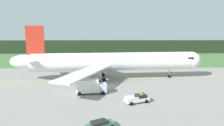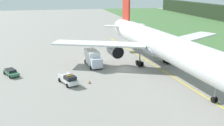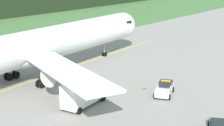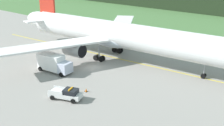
{
  "view_description": "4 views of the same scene",
  "coord_description": "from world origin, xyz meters",
  "px_view_note": "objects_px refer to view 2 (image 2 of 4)",
  "views": [
    {
      "loc": [
        0.15,
        -53.5,
        15.63
      ],
      "look_at": [
        1.32,
        7.65,
        5.02
      ],
      "focal_mm": 32.87,
      "sensor_mm": 36.0,
      "label": 1
    },
    {
      "loc": [
        52.63,
        -14.61,
        17.38
      ],
      "look_at": [
        4.24,
        -3.76,
        2.89
      ],
      "focal_mm": 42.02,
      "sensor_mm": 36.0,
      "label": 2
    },
    {
      "loc": [
        -38.81,
        -37.94,
        17.95
      ],
      "look_at": [
        5.82,
        -3.35,
        3.34
      ],
      "focal_mm": 60.69,
      "sensor_mm": 36.0,
      "label": 3
    },
    {
      "loc": [
        36.99,
        -38.37,
        20.55
      ],
      "look_at": [
        6.53,
        -1.59,
        2.98
      ],
      "focal_mm": 45.22,
      "sensor_mm": 36.0,
      "label": 4
    }
  ],
  "objects_px": {
    "catering_truck": "(93,58)",
    "apron_cone": "(90,82)",
    "airliner": "(160,45)",
    "ops_pickup_truck": "(69,79)",
    "staff_car": "(11,72)"
  },
  "relations": [
    {
      "from": "apron_cone",
      "to": "airliner",
      "type": "bearing_deg",
      "value": 110.16
    },
    {
      "from": "airliner",
      "to": "ops_pickup_truck",
      "type": "xyz_separation_m",
      "value": [
        5.54,
        -20.21,
        -4.43
      ]
    },
    {
      "from": "catering_truck",
      "to": "apron_cone",
      "type": "height_order",
      "value": "catering_truck"
    },
    {
      "from": "ops_pickup_truck",
      "to": "catering_truck",
      "type": "distance_m",
      "value": 12.22
    },
    {
      "from": "catering_truck",
      "to": "staff_car",
      "type": "relative_size",
      "value": 1.56
    },
    {
      "from": "ops_pickup_truck",
      "to": "staff_car",
      "type": "distance_m",
      "value": 13.39
    },
    {
      "from": "staff_car",
      "to": "apron_cone",
      "type": "distance_m",
      "value": 16.94
    },
    {
      "from": "apron_cone",
      "to": "ops_pickup_truck",
      "type": "bearing_deg",
      "value": -96.99
    },
    {
      "from": "catering_truck",
      "to": "apron_cone",
      "type": "xyz_separation_m",
      "value": [
        10.98,
        -2.32,
        -1.55
      ]
    },
    {
      "from": "catering_truck",
      "to": "apron_cone",
      "type": "bearing_deg",
      "value": -11.91
    },
    {
      "from": "catering_truck",
      "to": "staff_car",
      "type": "bearing_deg",
      "value": -80.07
    },
    {
      "from": "catering_truck",
      "to": "staff_car",
      "type": "xyz_separation_m",
      "value": [
        3.02,
        -17.26,
        -1.14
      ]
    },
    {
      "from": "staff_car",
      "to": "apron_cone",
      "type": "bearing_deg",
      "value": 61.96
    },
    {
      "from": "airliner",
      "to": "ops_pickup_truck",
      "type": "distance_m",
      "value": 21.41
    },
    {
      "from": "airliner",
      "to": "staff_car",
      "type": "height_order",
      "value": "airliner"
    }
  ]
}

